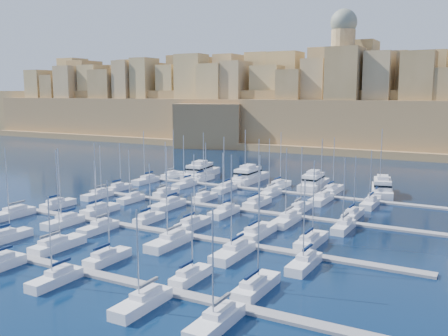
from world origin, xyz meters
The scene contains 54 objects.
ground centered at (0.00, 0.00, 0.00)m, with size 600.00×600.00×0.00m, color black.
pontoon_near centered at (0.00, -34.00, 0.20)m, with size 84.00×2.00×0.40m, color slate.
pontoon_mid_near centered at (0.00, -12.00, 0.20)m, with size 84.00×2.00×0.40m, color slate.
pontoon_mid_far centered at (0.00, 10.00, 0.20)m, with size 84.00×2.00×0.40m, color slate.
pontoon_far centered at (0.00, 32.00, 0.20)m, with size 84.00×2.00×0.40m, color slate.
sailboat_1 centered at (-24.04, -28.88, 0.72)m, with size 2.53×8.45×12.40m.
sailboat_2 centered at (-12.91, -28.22, 0.77)m, with size 2.94×9.81×16.35m.
sailboat_3 centered at (-1.67, -29.04, 0.72)m, with size 2.44×8.13×12.64m.
sailboat_4 centered at (13.19, -29.36, 0.72)m, with size 2.24×7.48×12.23m.
sailboat_5 centered at (22.47, -28.52, 0.74)m, with size 2.76×9.20×14.00m.
sailboat_9 centered at (-1.77, -38.88, 0.72)m, with size 2.39×7.97×12.23m.
sailboat_10 centered at (12.89, -39.33, 0.73)m, with size 2.67×8.89×12.27m.
sailboat_11 centered at (22.85, -39.42, 0.74)m, with size 2.72×9.06×13.75m.
sailboat_12 centered at (-35.74, -6.91, 0.73)m, with size 2.52×8.40×13.32m.
sailboat_13 centered at (-23.93, -6.49, 0.75)m, with size 2.77×9.25×14.52m.
sailboat_14 centered at (-10.58, -7.31, 0.71)m, with size 2.27×7.58×11.73m.
sailboat_15 centered at (-0.89, -6.67, 0.74)m, with size 2.67×8.89×14.01m.
sailboat_16 centered at (12.14, -6.00, 0.76)m, with size 3.07×10.25×14.59m.
sailboat_17 centered at (22.05, -6.35, 0.75)m, with size 2.86×9.53×14.41m.
sailboat_18 centered at (-37.02, -17.86, 0.76)m, with size 2.99×9.96×14.58m.
sailboat_19 centered at (-23.08, -17.29, 0.75)m, with size 2.64×8.80×15.06m.
sailboat_20 centered at (-14.40, -17.13, 0.73)m, with size 2.54×8.48×13.36m.
sailboat_21 centered at (1.81, -17.95, 0.75)m, with size 3.04×10.14×13.94m.
sailboat_22 centered at (13.58, -17.91, 0.77)m, with size 3.02×10.06×16.18m.
sailboat_23 centered at (24.81, -17.27, 0.73)m, with size 2.63×8.77×13.29m.
sailboat_24 centered at (-36.85, 14.68, 0.72)m, with size 2.27×7.57×12.50m.
sailboat_25 centered at (-22.38, 14.88, 0.72)m, with size 2.39×7.96×12.17m.
sailboat_26 centered at (-11.31, 14.96, 0.74)m, with size 2.44×8.12×13.82m.
sailboat_27 centered at (1.90, 15.66, 0.76)m, with size 2.87×9.56×15.17m.
sailboat_28 centered at (12.09, 15.16, 0.74)m, with size 2.56×8.53×14.02m.
sailboat_29 centered at (23.36, 15.24, 0.73)m, with size 2.61×8.69×12.78m.
sailboat_30 centered at (-35.10, 4.78, 0.74)m, with size 2.60×8.65×13.64m.
sailboat_31 centered at (-25.31, 5.32, 0.72)m, with size 2.27×7.56×12.45m.
sailboat_32 centered at (-14.10, 4.04, 0.76)m, with size 3.05×10.17×14.94m.
sailboat_33 centered at (-0.34, 4.53, 0.74)m, with size 2.75×9.16×13.32m.
sailboat_34 centered at (13.43, 4.31, 0.76)m, with size 2.88×9.61×14.99m.
sailboat_35 centered at (24.31, 4.93, 0.74)m, with size 2.51×8.36×13.79m.
sailboat_36 centered at (-35.89, 37.31, 0.75)m, with size 2.65×8.84×14.57m.
sailboat_37 centered at (-25.56, 37.36, 0.74)m, with size 2.68×8.94×14.03m.
sailboat_38 centered at (-12.63, 38.07, 0.77)m, with size 3.12×10.40×15.22m.
sailboat_39 centered at (-1.99, 37.74, 0.76)m, with size 2.92×9.72×15.05m.
sailboat_40 centered at (12.21, 37.98, 0.76)m, with size 3.06×10.20×14.28m.
sailboat_41 centered at (23.69, 37.88, 0.77)m, with size 3.00×10.01×16.81m.
sailboat_42 centered at (-37.43, 26.43, 0.75)m, with size 2.81×9.37×14.89m.
sailboat_43 centered at (-24.62, 26.81, 0.74)m, with size 2.58×8.59×14.13m.
sailboat_44 centered at (-12.33, 26.60, 0.75)m, with size 2.71×9.03×14.33m.
sailboat_45 centered at (0.20, 26.50, 0.75)m, with size 2.77×9.24×14.39m.
sailboat_46 centered at (13.31, 26.04, 0.76)m, with size 3.05×10.16×14.98m.
sailboat_47 centered at (24.14, 26.73, 0.73)m, with size 2.63×8.77×13.02m.
motor_yacht_a centered at (-29.10, 41.97, 1.73)m, with size 7.46×18.15×5.25m.
motor_yacht_b centered at (-12.93, 41.58, 1.73)m, with size 5.36×16.91×5.25m.
motor_yacht_c centered at (6.45, 40.66, 1.73)m, with size 5.05×15.06×5.25m.
motor_yacht_d centered at (23.81, 41.05, 1.73)m, with size 8.04×16.36×5.25m.
fortified_city centered at (-0.19, 155.26, 14.74)m, with size 460.00×108.95×59.52m.
Camera 1 is at (47.88, -82.93, 24.95)m, focal length 40.00 mm.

